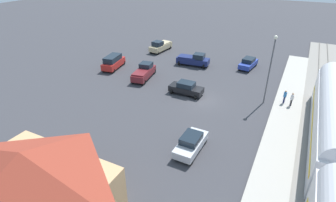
% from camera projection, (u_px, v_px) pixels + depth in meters
% --- Properties ---
extents(ground_plane, '(200.00, 200.00, 0.00)m').
position_uv_depth(ground_plane, '(202.00, 100.00, 34.75)').
color(ground_plane, '#38383D').
extents(railway_track, '(4.80, 70.00, 0.30)m').
position_uv_depth(railway_track, '(324.00, 126.00, 29.13)').
color(railway_track, gray).
rests_on(railway_track, ground).
extents(platform, '(3.20, 46.00, 0.30)m').
position_uv_depth(platform, '(285.00, 117.00, 30.70)').
color(platform, '#A8A399').
rests_on(platform, ground).
extents(station_building, '(10.69, 8.23, 5.86)m').
position_uv_depth(station_building, '(30.00, 186.00, 17.63)').
color(station_building, tan).
rests_on(station_building, ground).
extents(pedestrian_on_platform, '(0.36, 0.36, 1.71)m').
position_uv_depth(pedestrian_on_platform, '(285.00, 96.00, 32.88)').
color(pedestrian_on_platform, '#23284C').
rests_on(pedestrian_on_platform, platform).
extents(pedestrian_waiting_far, '(0.36, 0.36, 1.71)m').
position_uv_depth(pedestrian_waiting_far, '(292.00, 98.00, 32.28)').
color(pedestrian_waiting_far, '#333338').
rests_on(pedestrian_waiting_far, platform).
extents(sedan_silver, '(1.91, 4.53, 1.74)m').
position_uv_depth(sedan_silver, '(191.00, 143.00, 25.22)').
color(sedan_silver, silver).
rests_on(sedan_silver, ground).
extents(suv_red, '(2.75, 5.16, 2.22)m').
position_uv_depth(suv_red, '(113.00, 62.00, 43.84)').
color(suv_red, red).
rests_on(suv_red, ground).
extents(sedan_blue, '(2.42, 4.70, 1.74)m').
position_uv_depth(sedan_blue, '(248.00, 63.00, 44.11)').
color(sedan_blue, '#283D9E').
rests_on(sedan_blue, ground).
extents(pickup_tan, '(2.48, 5.57, 2.14)m').
position_uv_depth(pickup_tan, '(160.00, 46.00, 52.02)').
color(pickup_tan, '#C6B284').
rests_on(pickup_tan, ground).
extents(pickup_navy, '(5.57, 2.89, 2.14)m').
position_uv_depth(pickup_navy, '(194.00, 60.00, 45.16)').
color(pickup_navy, navy).
rests_on(pickup_navy, ground).
extents(sedan_black, '(4.51, 2.29, 1.74)m').
position_uv_depth(sedan_black, '(186.00, 88.00, 35.75)').
color(sedan_black, black).
rests_on(sedan_black, ground).
extents(pickup_maroon, '(2.80, 5.64, 2.14)m').
position_uv_depth(pickup_maroon, '(144.00, 72.00, 40.34)').
color(pickup_maroon, maroon).
rests_on(pickup_maroon, ground).
extents(light_pole_near_platform, '(0.44, 0.44, 8.58)m').
position_uv_depth(light_pole_near_platform, '(271.00, 63.00, 31.45)').
color(light_pole_near_platform, '#515156').
rests_on(light_pole_near_platform, ground).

